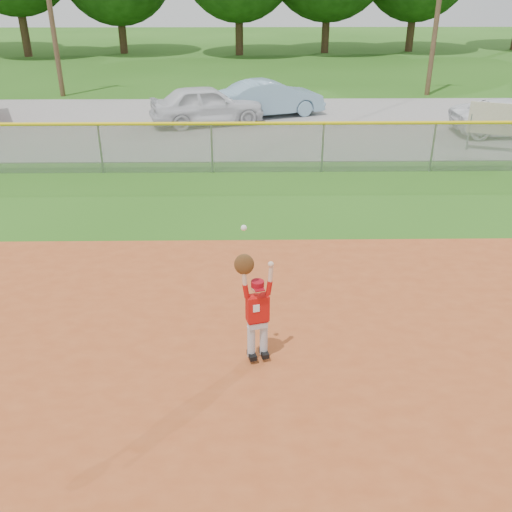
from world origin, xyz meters
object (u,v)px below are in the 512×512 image
at_px(car_white_a, 207,105).
at_px(sponsor_sign, 498,120).
at_px(car_blue, 271,98).
at_px(ballplayer, 256,307).

height_order(car_white_a, sponsor_sign, sponsor_sign).
height_order(car_blue, sponsor_sign, sponsor_sign).
bearing_deg(sponsor_sign, car_white_a, 157.60).
xyz_separation_m(car_blue, sponsor_sign, (7.31, -5.50, 0.34)).
xyz_separation_m(car_white_a, ballplayer, (1.69, -15.48, 0.21)).
distance_m(car_white_a, sponsor_sign, 10.69).
xyz_separation_m(sponsor_sign, ballplayer, (-8.18, -11.41, -0.09)).
height_order(car_blue, ballplayer, ballplayer).
distance_m(car_blue, ballplayer, 16.93).
relative_size(car_blue, sponsor_sign, 2.52).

